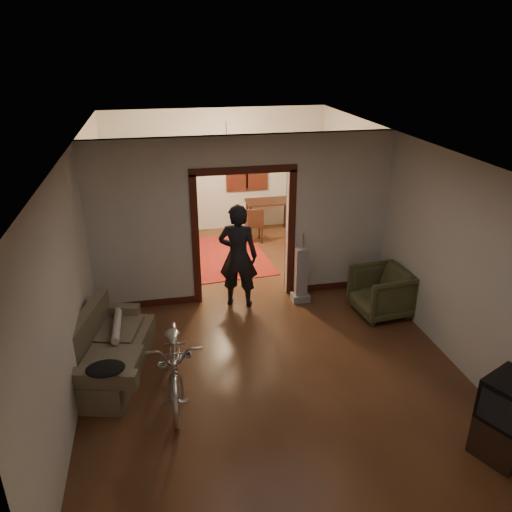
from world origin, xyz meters
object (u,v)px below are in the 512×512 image
object	(u,v)px
armchair	(381,292)
person	(238,256)
desk	(268,217)
bicycle	(176,359)
locker	(156,204)
sofa	(109,345)

from	to	relation	value
armchair	person	world-z (taller)	person
armchair	desk	xyz separation A→B (m)	(-0.96, 4.09, -0.01)
bicycle	locker	bearing A→B (deg)	93.12
bicycle	locker	xyz separation A→B (m)	(-0.12, 5.46, 0.36)
sofa	locker	xyz separation A→B (m)	(0.74, 4.88, 0.42)
sofa	desk	distance (m)	5.84
sofa	person	size ratio (longest dim) A/B	1.01
locker	desk	world-z (taller)	locker
desk	person	bearing A→B (deg)	-97.78
person	desk	size ratio (longest dim) A/B	1.74
sofa	armchair	xyz separation A→B (m)	(4.22, 0.75, -0.02)
bicycle	armchair	bearing A→B (deg)	23.58
bicycle	locker	size ratio (longest dim) A/B	1.08
locker	desk	distance (m)	2.57
armchair	locker	size ratio (longest dim) A/B	0.51
sofa	person	bearing A→B (deg)	51.48
sofa	armchair	distance (m)	4.29
locker	bicycle	bearing A→B (deg)	-89.06
person	desk	world-z (taller)	person
armchair	desk	world-z (taller)	armchair
person	desk	xyz separation A→B (m)	(1.26, 3.31, -0.51)
locker	person	bearing A→B (deg)	-69.53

